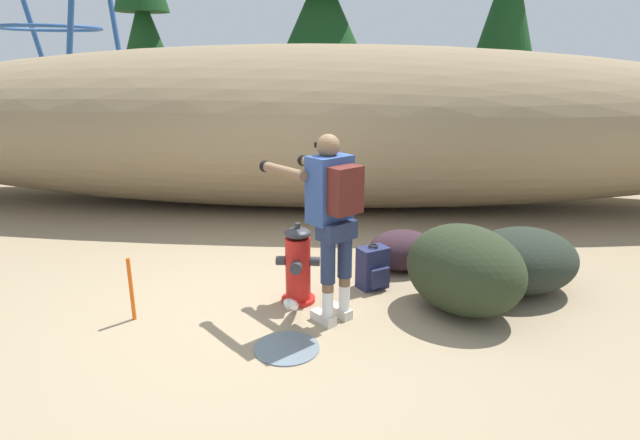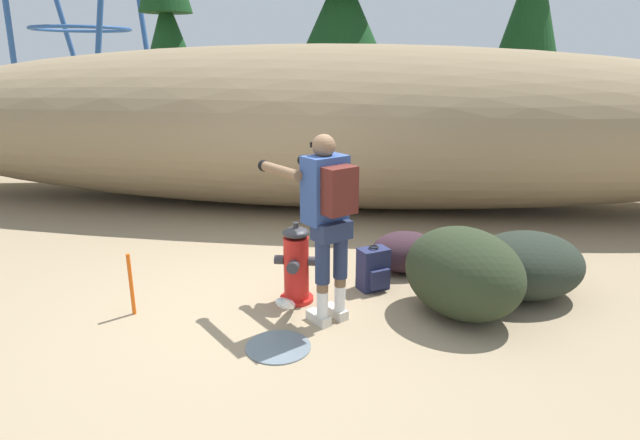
% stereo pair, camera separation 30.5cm
% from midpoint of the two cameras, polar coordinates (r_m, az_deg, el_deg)
% --- Properties ---
extents(ground_plane, '(56.00, 56.00, 0.04)m').
position_cam_midpoint_polar(ground_plane, '(5.16, -3.55, -9.47)').
color(ground_plane, '#998466').
extents(dirt_embankment, '(16.00, 3.20, 2.52)m').
position_cam_midpoint_polar(dirt_embankment, '(8.43, 1.23, 10.13)').
color(dirt_embankment, '#897556').
rests_on(dirt_embankment, ground_plane).
extents(fire_hydrant, '(0.42, 0.38, 0.81)m').
position_cam_midpoint_polar(fire_hydrant, '(5.08, -0.89, -5.00)').
color(fire_hydrant, red).
rests_on(fire_hydrant, ground_plane).
extents(hydrant_water_jet, '(0.54, 1.02, 0.49)m').
position_cam_midpoint_polar(hydrant_water_jet, '(4.60, -2.05, -10.47)').
color(hydrant_water_jet, silver).
rests_on(hydrant_water_jet, ground_plane).
extents(utility_worker, '(0.96, 0.96, 1.69)m').
position_cam_midpoint_polar(utility_worker, '(4.51, 2.58, 1.45)').
color(utility_worker, beige).
rests_on(utility_worker, ground_plane).
extents(spare_backpack, '(0.36, 0.36, 0.47)m').
position_cam_midpoint_polar(spare_backpack, '(5.45, 7.46, -5.37)').
color(spare_backpack, '#23284C').
rests_on(spare_backpack, ground_plane).
extents(boulder_large, '(1.36, 1.21, 0.66)m').
position_cam_midpoint_polar(boulder_large, '(5.66, 23.01, -4.54)').
color(boulder_large, '#242C23').
rests_on(boulder_large, ground_plane).
extents(boulder_mid, '(1.45, 1.44, 0.84)m').
position_cam_midpoint_polar(boulder_mid, '(5.00, 17.06, -5.58)').
color(boulder_mid, '#293320').
rests_on(boulder_mid, ground_plane).
extents(boulder_small, '(0.89, 0.76, 0.46)m').
position_cam_midpoint_polar(boulder_small, '(5.94, 10.69, -3.44)').
color(boulder_small, '#352129').
rests_on(boulder_small, ground_plane).
extents(pine_tree_far_left, '(1.82, 1.82, 5.57)m').
position_cam_midpoint_polar(pine_tree_far_left, '(13.02, -15.62, 19.24)').
color(pine_tree_far_left, '#47331E').
rests_on(pine_tree_far_left, ground_plane).
extents(pine_tree_left, '(2.61, 2.61, 6.01)m').
position_cam_midpoint_polar(pine_tree_left, '(11.81, 3.19, 22.19)').
color(pine_tree_left, '#47331E').
rests_on(pine_tree_left, ground_plane).
extents(survey_stake, '(0.04, 0.04, 0.60)m').
position_cam_midpoint_polar(survey_stake, '(5.10, -18.31, -6.71)').
color(survey_stake, '#E55914').
rests_on(survey_stake, ground_plane).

